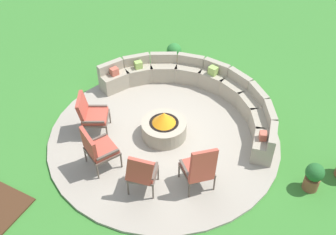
% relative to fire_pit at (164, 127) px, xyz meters
% --- Properties ---
extents(ground_plane, '(24.00, 24.00, 0.00)m').
position_rel_fire_pit_xyz_m(ground_plane, '(0.00, 0.00, -0.32)').
color(ground_plane, '#387A2D').
extents(patio_circle, '(5.37, 5.37, 0.06)m').
position_rel_fire_pit_xyz_m(patio_circle, '(0.00, 0.00, -0.29)').
color(patio_circle, '#9E9384').
rests_on(patio_circle, ground_plane).
extents(fire_pit, '(1.04, 1.04, 0.68)m').
position_rel_fire_pit_xyz_m(fire_pit, '(0.00, 0.00, 0.00)').
color(fire_pit, '#9E937F').
rests_on(fire_pit, patio_circle).
extents(curved_stone_bench, '(4.89, 2.44, 0.73)m').
position_rel_fire_pit_xyz_m(curved_stone_bench, '(0.20, 1.60, 0.04)').
color(curved_stone_bench, '#9E937F').
rests_on(curved_stone_bench, patio_circle).
extents(lounge_chair_front_left, '(0.83, 0.84, 1.03)m').
position_rel_fire_pit_xyz_m(lounge_chair_front_left, '(-1.54, -0.65, 0.28)').
color(lounge_chair_front_left, brown).
rests_on(lounge_chair_front_left, patio_circle).
extents(lounge_chair_front_right, '(0.82, 0.84, 1.08)m').
position_rel_fire_pit_xyz_m(lounge_chair_front_right, '(-0.77, -1.49, 0.29)').
color(lounge_chair_front_right, brown).
rests_on(lounge_chair_front_right, patio_circle).
extents(lounge_chair_back_left, '(0.69, 0.69, 1.06)m').
position_rel_fire_pit_xyz_m(lounge_chair_back_left, '(0.37, -1.62, 0.29)').
color(lounge_chair_back_left, brown).
rests_on(lounge_chair_back_left, patio_circle).
extents(lounge_chair_back_right, '(0.83, 0.87, 1.17)m').
position_rel_fire_pit_xyz_m(lounge_chair_back_right, '(1.33, -1.02, 0.32)').
color(lounge_chair_back_right, brown).
rests_on(lounge_chair_back_right, patio_circle).
extents(potted_plant_1, '(0.38, 0.38, 0.67)m').
position_rel_fire_pit_xyz_m(potted_plant_1, '(3.37, 0.06, 0.05)').
color(potted_plant_1, brown).
rests_on(potted_plant_1, ground_plane).
extents(potted_plant_2, '(0.43, 0.43, 0.66)m').
position_rel_fire_pit_xyz_m(potted_plant_2, '(-1.19, 2.86, 0.06)').
color(potted_plant_2, brown).
rests_on(potted_plant_2, ground_plane).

